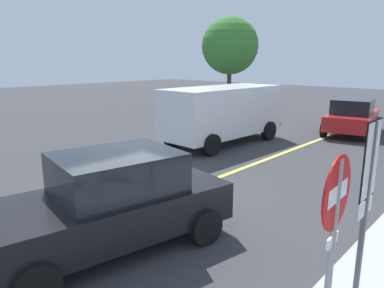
{
  "coord_description": "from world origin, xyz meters",
  "views": [
    {
      "loc": [
        -4.63,
        -5.91,
        3.2
      ],
      "look_at": [
        1.27,
        -0.49,
        1.33
      ],
      "focal_mm": 33.57,
      "sensor_mm": 36.0,
      "label": 1
    }
  ],
  "objects_px": {
    "car_black_approaching": "(110,202)",
    "tree_left_verge": "(230,46)",
    "white_van": "(222,111)",
    "car_red_far_lane": "(352,116)",
    "stop_sign": "(334,228)",
    "speed_limit_sign": "(368,181)"
  },
  "relations": [
    {
      "from": "car_black_approaching",
      "to": "white_van",
      "type": "bearing_deg",
      "value": 24.91
    },
    {
      "from": "white_van",
      "to": "car_black_approaching",
      "type": "relative_size",
      "value": 1.19
    },
    {
      "from": "white_van",
      "to": "tree_left_verge",
      "type": "height_order",
      "value": "tree_left_verge"
    },
    {
      "from": "speed_limit_sign",
      "to": "white_van",
      "type": "relative_size",
      "value": 0.48
    },
    {
      "from": "stop_sign",
      "to": "speed_limit_sign",
      "type": "distance_m",
      "value": 1.21
    },
    {
      "from": "car_black_approaching",
      "to": "tree_left_verge",
      "type": "height_order",
      "value": "tree_left_verge"
    },
    {
      "from": "speed_limit_sign",
      "to": "car_black_approaching",
      "type": "relative_size",
      "value": 0.57
    },
    {
      "from": "car_red_far_lane",
      "to": "speed_limit_sign",
      "type": "bearing_deg",
      "value": -160.6
    },
    {
      "from": "stop_sign",
      "to": "speed_limit_sign",
      "type": "xyz_separation_m",
      "value": [
        1.2,
        0.06,
        0.17
      ]
    },
    {
      "from": "stop_sign",
      "to": "tree_left_verge",
      "type": "bearing_deg",
      "value": 39.98
    },
    {
      "from": "car_black_approaching",
      "to": "tree_left_verge",
      "type": "distance_m",
      "value": 16.58
    },
    {
      "from": "speed_limit_sign",
      "to": "car_red_far_lane",
      "type": "bearing_deg",
      "value": 19.4
    },
    {
      "from": "white_van",
      "to": "car_red_far_lane",
      "type": "distance_m",
      "value": 6.24
    },
    {
      "from": "car_black_approaching",
      "to": "tree_left_verge",
      "type": "relative_size",
      "value": 0.78
    },
    {
      "from": "speed_limit_sign",
      "to": "car_black_approaching",
      "type": "height_order",
      "value": "speed_limit_sign"
    },
    {
      "from": "stop_sign",
      "to": "car_black_approaching",
      "type": "distance_m",
      "value": 3.84
    },
    {
      "from": "speed_limit_sign",
      "to": "white_van",
      "type": "distance_m",
      "value": 9.78
    },
    {
      "from": "car_black_approaching",
      "to": "tree_left_verge",
      "type": "bearing_deg",
      "value": 29.7
    },
    {
      "from": "speed_limit_sign",
      "to": "tree_left_verge",
      "type": "relative_size",
      "value": 0.44
    },
    {
      "from": "white_van",
      "to": "tree_left_verge",
      "type": "distance_m",
      "value": 8.28
    },
    {
      "from": "car_red_far_lane",
      "to": "tree_left_verge",
      "type": "relative_size",
      "value": 0.77
    },
    {
      "from": "white_van",
      "to": "speed_limit_sign",
      "type": "bearing_deg",
      "value": -131.7
    }
  ]
}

